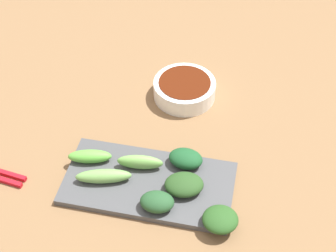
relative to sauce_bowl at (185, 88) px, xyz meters
name	(u,v)px	position (x,y,z in m)	size (l,w,h in m)	color
tabletop	(146,158)	(0.17, -0.04, -0.03)	(2.10, 2.10, 0.02)	brown
sauce_bowl	(185,88)	(0.00, 0.00, 0.00)	(0.12, 0.12, 0.04)	white
serving_plate	(149,183)	(0.24, -0.02, -0.01)	(0.14, 0.29, 0.01)	#484B4D
broccoli_leafy_0	(220,219)	(0.30, 0.11, 0.00)	(0.05, 0.06, 0.02)	#285321
broccoli_stalk_1	(104,176)	(0.25, -0.09, 0.00)	(0.02, 0.10, 0.02)	#6FA954
broccoli_leafy_2	(157,202)	(0.29, 0.01, 0.01)	(0.04, 0.06, 0.03)	#25502B
broccoli_leafy_3	(184,185)	(0.24, 0.04, 0.00)	(0.05, 0.07, 0.03)	#284C20
broccoli_leafy_4	(186,159)	(0.19, 0.04, 0.01)	(0.04, 0.06, 0.03)	#1B5229
broccoli_stalk_5	(90,156)	(0.21, -0.13, 0.00)	(0.03, 0.08, 0.02)	#5DB240
broccoli_stalk_6	(138,162)	(0.21, -0.04, 0.01)	(0.02, 0.08, 0.03)	#72B353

